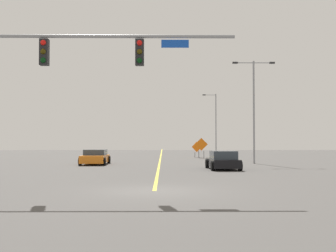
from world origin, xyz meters
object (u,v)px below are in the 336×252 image
construction_sign_left_lane (201,145)px  car_orange_mid (95,157)px  traffic_signal_assembly (44,66)px  construction_sign_median_far (197,148)px  street_lamp_mid_left (215,121)px  street_lamp_near_left (254,103)px  car_black_distant (223,161)px

construction_sign_left_lane → car_orange_mid: size_ratio=0.53×
traffic_signal_assembly → construction_sign_median_far: (8.55, 32.09, -3.86)m
street_lamp_mid_left → construction_sign_left_lane: (-3.41, -15.91, -3.40)m
street_lamp_near_left → car_black_distant: size_ratio=2.23×
construction_sign_median_far → construction_sign_left_lane: construction_sign_left_lane is taller
street_lamp_near_left → car_black_distant: 9.12m
construction_sign_median_far → car_black_distant: bearing=-89.3°
street_lamp_near_left → car_black_distant: street_lamp_near_left is taller
traffic_signal_assembly → construction_sign_median_far: bearing=75.1°
traffic_signal_assembly → car_orange_mid: traffic_signal_assembly is taller
construction_sign_left_lane → street_lamp_near_left: bearing=-71.5°
construction_sign_median_far → street_lamp_near_left: bearing=-73.3°
street_lamp_mid_left → construction_sign_left_lane: street_lamp_mid_left is taller
street_lamp_near_left → car_orange_mid: size_ratio=2.10×
traffic_signal_assembly → car_black_distant: (8.80, 12.18, -4.38)m
construction_sign_median_far → car_black_distant: 19.92m
construction_sign_median_far → construction_sign_left_lane: bearing=-82.0°
car_orange_mid → construction_sign_median_far: bearing=56.0°
traffic_signal_assembly → car_black_distant: 15.65m
street_lamp_mid_left → construction_sign_median_far: street_lamp_mid_left is taller
street_lamp_near_left → street_lamp_mid_left: 26.51m
street_lamp_mid_left → car_orange_mid: size_ratio=2.10×
street_lamp_near_left → car_orange_mid: bearing=-175.4°
street_lamp_mid_left → construction_sign_left_lane: 16.62m
construction_sign_median_far → car_orange_mid: (-9.42, -13.94, -0.54)m
traffic_signal_assembly → car_orange_mid: size_ratio=2.77×
street_lamp_mid_left → car_orange_mid: bearing=-115.5°
construction_sign_left_lane → car_black_distant: (-0.07, -17.64, -0.82)m
street_lamp_near_left → construction_sign_median_far: street_lamp_near_left is taller
car_orange_mid → car_black_distant: size_ratio=1.06×
traffic_signal_assembly → street_lamp_mid_left: 47.35m
street_lamp_near_left → street_lamp_mid_left: street_lamp_mid_left is taller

